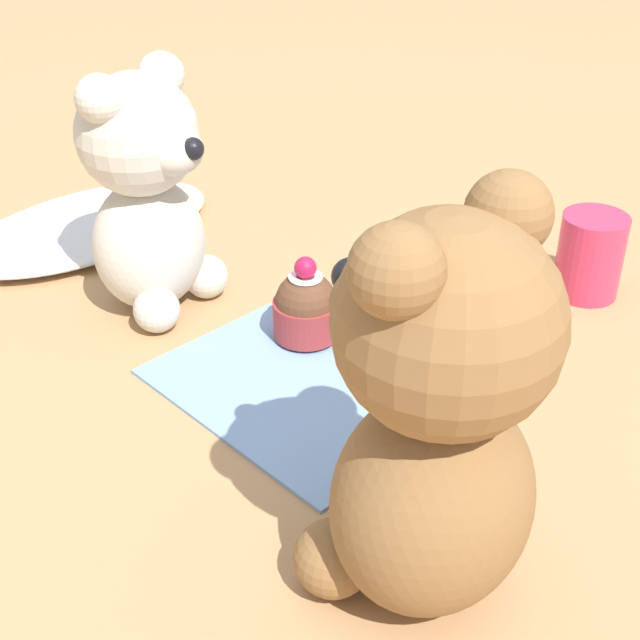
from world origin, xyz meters
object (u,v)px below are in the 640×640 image
object	(u,v)px
teddy_bear_cream	(147,193)
cupcake_near_tan_bear	(402,344)
teddy_bear_tan	(434,419)
cupcake_near_cream_bear	(306,307)
juice_glass	(590,255)
saucer_plate	(400,369)

from	to	relation	value
teddy_bear_cream	cupcake_near_tan_bear	bearing A→B (deg)	-86.58
teddy_bear_tan	cupcake_near_cream_bear	size ratio (longest dim) A/B	3.47
teddy_bear_cream	teddy_bear_tan	world-z (taller)	teddy_bear_tan
cupcake_near_tan_bear	juice_glass	size ratio (longest dim) A/B	0.76
teddy_bear_cream	cupcake_near_tan_bear	xyz separation A→B (m)	(0.07, -0.24, -0.08)
teddy_bear_tan	cupcake_near_tan_bear	size ratio (longest dim) A/B	4.30
saucer_plate	juice_glass	world-z (taller)	juice_glass
teddy_bear_tan	cupcake_near_tan_bear	bearing A→B (deg)	-135.23
teddy_bear_cream	juice_glass	size ratio (longest dim) A/B	2.83
cupcake_near_cream_bear	saucer_plate	size ratio (longest dim) A/B	0.99
teddy_bear_tan	juice_glass	bearing A→B (deg)	-162.38
cupcake_near_cream_bear	juice_glass	size ratio (longest dim) A/B	0.94
teddy_bear_tan	cupcake_near_cream_bear	xyz separation A→B (m)	(0.14, 0.25, -0.10)
teddy_bear_cream	juice_glass	distance (m)	0.41
teddy_bear_tan	saucer_plate	distance (m)	0.25
teddy_bear_cream	cupcake_near_cream_bear	world-z (taller)	teddy_bear_cream
teddy_bear_cream	saucer_plate	distance (m)	0.27
teddy_bear_tan	juice_glass	distance (m)	0.41
juice_glass	saucer_plate	bearing A→B (deg)	172.73
saucer_plate	juice_glass	distance (m)	0.23
saucer_plate	cupcake_near_tan_bear	distance (m)	0.02
teddy_bear_tan	juice_glass	world-z (taller)	teddy_bear_tan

